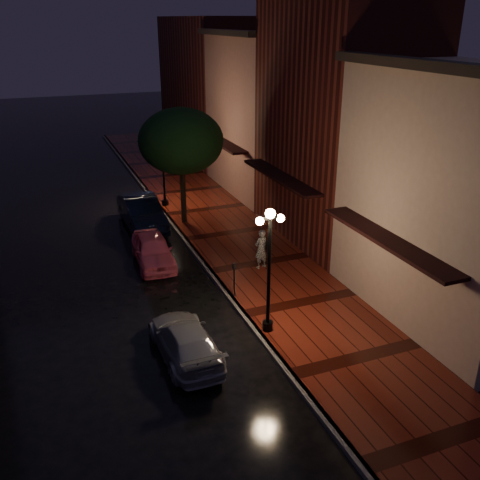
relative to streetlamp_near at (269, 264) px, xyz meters
name	(u,v)px	position (x,y,z in m)	size (l,w,h in m)	color
ground	(211,274)	(-0.35, 5.00, -2.60)	(120.00, 120.00, 0.00)	black
sidewalk	(260,264)	(1.90, 5.00, -2.53)	(4.50, 60.00, 0.15)	#47140C
curb	(211,273)	(-0.35, 5.00, -2.53)	(0.25, 60.00, 0.15)	#595451
storefront_near	(464,200)	(6.65, -1.00, 1.65)	(5.00, 8.00, 8.50)	gray
storefront_mid	(340,122)	(6.65, 7.00, 2.90)	(5.00, 8.00, 11.00)	#511914
storefront_far	(267,117)	(6.65, 15.00, 1.90)	(5.00, 8.00, 9.00)	#8C5951
storefront_extra	(212,89)	(6.65, 25.00, 2.40)	(5.00, 12.00, 10.00)	#511914
streetlamp_near	(269,264)	(0.00, 0.00, 0.00)	(0.96, 0.36, 4.31)	black
streetlamp_far	(163,162)	(0.00, 14.00, 0.00)	(0.96, 0.36, 4.31)	black
street_tree	(181,143)	(0.26, 10.99, 1.64)	(4.16, 4.16, 5.80)	black
pink_car	(153,250)	(-2.32, 6.87, -1.95)	(1.54, 3.83, 1.30)	#F0637C
navy_car	(142,212)	(-1.82, 11.47, -1.82)	(1.66, 4.76, 1.57)	black
silver_car	(185,340)	(-2.94, -0.27, -2.02)	(1.64, 4.03, 1.17)	#9FA0A6
woman_with_umbrella	(261,233)	(1.73, 4.54, -0.88)	(0.99, 1.01, 2.38)	silver
parking_meter	(234,276)	(-0.20, 2.61, -1.62)	(0.14, 0.12, 1.37)	black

